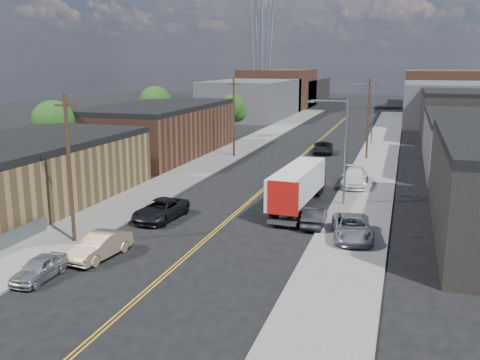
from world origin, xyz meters
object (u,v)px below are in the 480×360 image
Objects in this scene: car_right_oncoming at (314,217)px; car_right_lot_b at (354,178)px; car_left_a at (39,268)px; car_left_b at (100,246)px; car_left_c at (161,210)px; car_right_lot_c at (358,173)px; car_ahead_truck at (323,148)px; car_right_lot_a at (352,227)px; semi_truck at (300,183)px.

car_right_oncoming is 13.79m from car_right_lot_b.
car_left_b is at bearing 69.28° from car_left_a.
car_right_lot_c is (13.31, 18.54, 0.01)m from car_left_c.
car_right_oncoming is at bearing -99.20° from car_right_lot_b.
car_left_b is 30.28m from car_right_lot_c.
car_left_c is 1.30× the size of car_right_oncoming.
car_left_b is 43.66m from car_ahead_truck.
car_left_b is 0.84× the size of car_right_lot_b.
car_left_c is 14.60m from car_right_lot_a.
car_right_oncoming is at bearing 130.77° from car_right_lot_a.
car_ahead_truck is at bearing 87.82° from car_left_b.
car_left_a is 0.90× the size of car_right_oncoming.
car_left_b is 0.87× the size of car_ahead_truck.
car_right_lot_c is at bearing 84.02° from car_right_lot_a.
car_ahead_truck is (8.73, 46.99, 0.10)m from car_left_a.
car_right_lot_a is 35.77m from car_ahead_truck.
car_right_lot_a is at bearing 138.45° from car_right_oncoming.
car_right_lot_b reaches higher than car_right_lot_c.
car_right_lot_a reaches higher than car_right_oncoming.
car_left_c is 11.74m from car_right_oncoming.
car_right_lot_c is at bearing -76.39° from car_ahead_truck.
car_left_c is 1.00× the size of car_right_lot_b.
car_right_lot_b is at bearing 69.25° from semi_truck.
car_left_b is (1.40, 3.96, 0.12)m from car_left_a.
car_right_lot_b reaches higher than car_left_b.
car_right_lot_c reaches higher than car_left_a.
car_left_a is at bearing -92.85° from car_left_c.
car_right_lot_a reaches higher than car_left_b.
car_right_lot_b is (14.60, 28.11, 0.31)m from car_left_a.
car_left_a is at bearing -102.01° from car_left_b.
car_left_a is at bearing -152.99° from car_right_lot_a.
car_left_c is at bearing -140.01° from semi_truck.
car_left_c is at bearing 97.48° from car_left_b.
car_left_c is (-9.50, -7.13, -1.24)m from semi_truck.
semi_truck is 2.42× the size of car_right_lot_b.
car_ahead_truck is at bearing 95.70° from car_right_lot_c.
car_right_oncoming is 0.77× the size of car_right_lot_b.
car_right_oncoming is (11.60, 1.81, -0.07)m from car_left_c.
car_right_lot_b reaches higher than car_right_lot_a.
car_left_a is (-10.90, -19.74, -1.36)m from semi_truck.
car_right_oncoming is at bearing -65.36° from semi_truck.
car_left_a is 0.69× the size of car_left_c.
car_left_b is at bearing -117.94° from semi_truck.
car_right_oncoming is at bearing -89.61° from car_ahead_truck.
car_right_oncoming is (13.00, 14.42, 0.05)m from car_left_a.
car_right_lot_a is at bearing -53.71° from semi_truck.
car_left_a is 19.42m from car_right_oncoming.
car_right_lot_a is at bearing -85.37° from car_ahead_truck.
car_right_oncoming is 1.14× the size of car_right_lot_c.
car_right_oncoming is 32.85m from car_ahead_truck.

